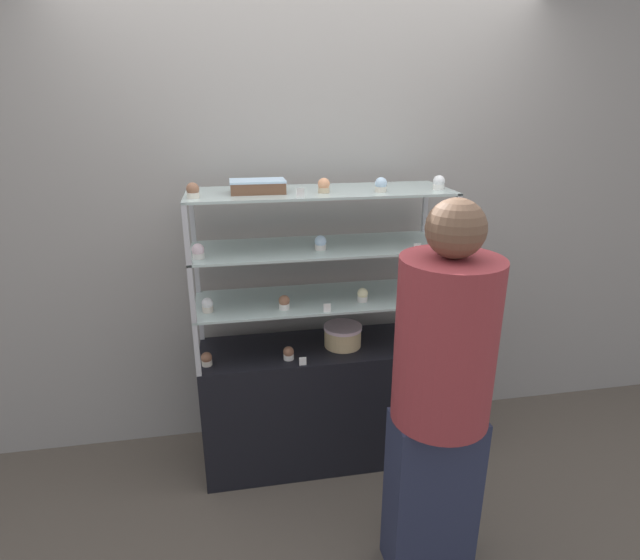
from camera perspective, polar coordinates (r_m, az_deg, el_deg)
ground_plane at (r=3.11m, az=0.00°, el=-19.20°), size 20.00×20.00×0.00m
back_wall at (r=2.86m, az=-1.30°, el=6.42°), size 8.00×0.05×2.60m
display_base at (r=2.91m, az=0.00°, el=-13.75°), size 1.29×0.43×0.71m
display_riser_lower at (r=2.62m, az=0.00°, el=-2.40°), size 1.29×0.43×0.28m
display_riser_middle at (r=2.53m, az=0.00°, el=3.52°), size 1.29×0.43×0.28m
display_riser_upper at (r=2.47m, az=0.00°, el=9.80°), size 1.29×0.43×0.28m
layer_cake_centerpiece at (r=2.71m, az=2.61°, el=-6.36°), size 0.21×0.21×0.12m
sheet_cake_frosted at (r=2.41m, az=-7.14°, el=10.59°), size 0.26×0.16×0.06m
cupcake_0 at (r=2.59m, az=-12.83°, el=-8.80°), size 0.06×0.06×0.07m
cupcake_1 at (r=2.59m, az=-3.61°, el=-8.35°), size 0.06×0.06×0.07m
cupcake_2 at (r=2.82m, az=11.77°, el=-6.27°), size 0.06×0.06×0.07m
price_tag_0 at (r=2.53m, az=-1.98°, el=-9.27°), size 0.04×0.00×0.04m
cupcake_3 at (r=2.49m, az=-12.74°, el=-2.81°), size 0.06×0.06×0.07m
cupcake_4 at (r=2.47m, az=-4.11°, el=-2.57°), size 0.06×0.06×0.07m
cupcake_5 at (r=2.56m, az=4.89°, el=-1.72°), size 0.06×0.06×0.07m
cupcake_6 at (r=2.68m, az=12.89°, el=-1.24°), size 0.06×0.06×0.07m
price_tag_1 at (r=2.43m, az=0.81°, el=-3.20°), size 0.04×0.00×0.04m
cupcake_7 at (r=2.38m, az=-13.76°, el=3.19°), size 0.06×0.06×0.07m
cupcake_8 at (r=2.45m, az=0.05°, el=4.26°), size 0.06×0.06×0.07m
cupcake_9 at (r=2.60m, az=12.95°, el=4.64°), size 0.06×0.06×0.07m
price_tag_2 at (r=2.46m, az=11.06°, el=3.64°), size 0.04×0.00×0.04m
cupcake_10 at (r=2.32m, az=-14.33°, el=9.86°), size 0.06×0.06×0.07m
cupcake_11 at (r=2.39m, az=0.44°, el=10.73°), size 0.06×0.06×0.07m
cupcake_12 at (r=2.43m, az=6.98°, el=10.74°), size 0.06×0.06×0.07m
cupcake_13 at (r=2.55m, az=13.43°, el=10.76°), size 0.06×0.06×0.07m
price_tag_3 at (r=2.25m, az=-2.26°, el=9.90°), size 0.04×0.00×0.04m
customer_figure at (r=2.06m, az=13.63°, el=-12.32°), size 0.38×0.38×1.64m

